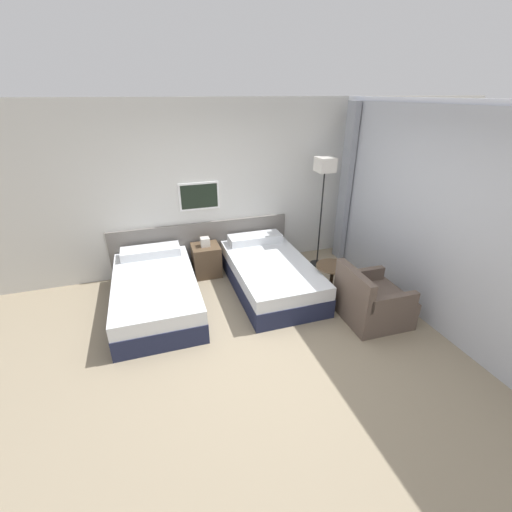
{
  "coord_description": "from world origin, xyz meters",
  "views": [
    {
      "loc": [
        -1.21,
        -3.06,
        2.76
      ],
      "look_at": [
        0.16,
        1.19,
        0.61
      ],
      "focal_mm": 24.0,
      "sensor_mm": 36.0,
      "label": 1
    }
  ],
  "objects_px": {
    "bed_near_door": "(156,291)",
    "bed_near_window": "(270,273)",
    "armchair": "(372,303)",
    "floor_lamp": "(325,174)",
    "nightstand": "(206,260)",
    "side_table": "(332,275)"
  },
  "relations": [
    {
      "from": "bed_near_door",
      "to": "armchair",
      "type": "xyz_separation_m",
      "value": [
        2.7,
        -1.18,
        0.01
      ]
    },
    {
      "from": "armchair",
      "to": "bed_near_door",
      "type": "bearing_deg",
      "value": 67.82
    },
    {
      "from": "bed_near_window",
      "to": "side_table",
      "type": "height_order",
      "value": "bed_near_window"
    },
    {
      "from": "bed_near_door",
      "to": "bed_near_window",
      "type": "distance_m",
      "value": 1.7
    },
    {
      "from": "armchair",
      "to": "bed_near_window",
      "type": "bearing_deg",
      "value": 41.66
    },
    {
      "from": "bed_near_window",
      "to": "nightstand",
      "type": "xyz_separation_m",
      "value": [
        -0.85,
        0.73,
        0.03
      ]
    },
    {
      "from": "nightstand",
      "to": "floor_lamp",
      "type": "distance_m",
      "value": 2.35
    },
    {
      "from": "floor_lamp",
      "to": "armchair",
      "type": "height_order",
      "value": "floor_lamp"
    },
    {
      "from": "nightstand",
      "to": "armchair",
      "type": "relative_size",
      "value": 0.81
    },
    {
      "from": "bed_near_door",
      "to": "nightstand",
      "type": "relative_size",
      "value": 3.06
    },
    {
      "from": "bed_near_door",
      "to": "side_table",
      "type": "xyz_separation_m",
      "value": [
        2.45,
        -0.54,
        0.13
      ]
    },
    {
      "from": "bed_near_door",
      "to": "bed_near_window",
      "type": "xyz_separation_m",
      "value": [
        1.7,
        0.0,
        0.0
      ]
    },
    {
      "from": "bed_near_door",
      "to": "armchair",
      "type": "distance_m",
      "value": 2.95
    },
    {
      "from": "bed_near_window",
      "to": "side_table",
      "type": "xyz_separation_m",
      "value": [
        0.75,
        -0.54,
        0.13
      ]
    },
    {
      "from": "bed_near_window",
      "to": "floor_lamp",
      "type": "bearing_deg",
      "value": 24.85
    },
    {
      "from": "bed_near_window",
      "to": "floor_lamp",
      "type": "height_order",
      "value": "floor_lamp"
    },
    {
      "from": "nightstand",
      "to": "side_table",
      "type": "xyz_separation_m",
      "value": [
        1.6,
        -1.27,
        0.1
      ]
    },
    {
      "from": "side_table",
      "to": "armchair",
      "type": "height_order",
      "value": "armchair"
    },
    {
      "from": "floor_lamp",
      "to": "armchair",
      "type": "relative_size",
      "value": 2.29
    },
    {
      "from": "bed_near_door",
      "to": "nightstand",
      "type": "bearing_deg",
      "value": 40.58
    },
    {
      "from": "bed_near_door",
      "to": "floor_lamp",
      "type": "height_order",
      "value": "floor_lamp"
    },
    {
      "from": "bed_near_window",
      "to": "nightstand",
      "type": "bearing_deg",
      "value": 139.42
    }
  ]
}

